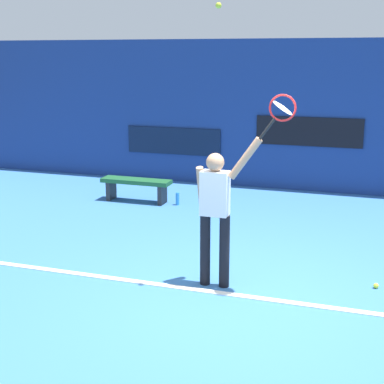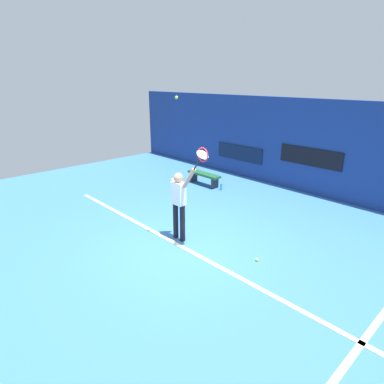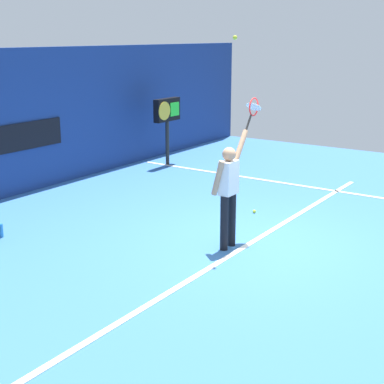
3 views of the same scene
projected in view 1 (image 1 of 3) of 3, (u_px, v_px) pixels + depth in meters
ground_plane at (241, 298)px, 6.80m from camera, size 18.00×18.00×0.00m
back_wall at (310, 116)px, 11.84m from camera, size 18.00×0.20×3.15m
sponsor_banner_center at (309, 132)px, 11.80m from camera, size 2.20×0.03×0.60m
sponsor_banner_portside at (173, 141)px, 12.81m from camera, size 2.20×0.03×0.60m
court_baseline at (242, 296)px, 6.85m from camera, size 10.00×0.10×0.01m
tennis_player at (216, 208)px, 6.96m from camera, size 0.81×0.31×1.91m
tennis_racket at (281, 110)px, 6.43m from camera, size 0.49×0.27×0.59m
tennis_ball at (219, 5)px, 6.34m from camera, size 0.07×0.07×0.07m
court_bench at (136, 185)px, 11.18m from camera, size 1.40×0.36×0.45m
water_bottle at (178, 199)px, 10.97m from camera, size 0.07×0.07×0.24m
spare_ball at (376, 286)px, 7.08m from camera, size 0.07×0.07×0.07m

